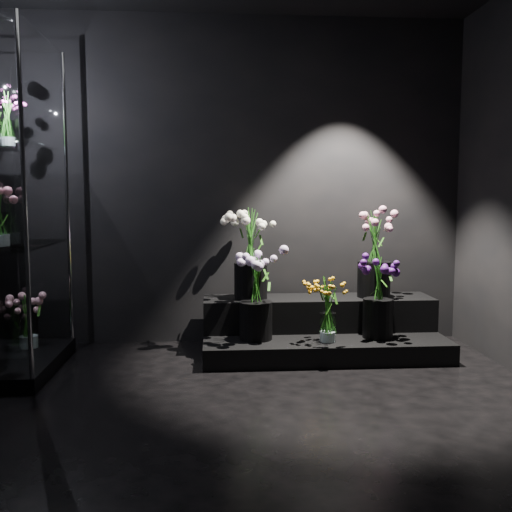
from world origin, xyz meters
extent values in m
plane|color=black|center=(0.00, 0.00, 0.00)|extent=(4.00, 4.00, 0.00)
plane|color=black|center=(0.00, 2.00, 1.40)|extent=(4.00, 0.00, 4.00)
plane|color=black|center=(0.00, -2.00, 1.40)|extent=(4.00, 0.00, 4.00)
cube|color=black|center=(0.71, 1.52, 0.08)|extent=(1.93, 0.86, 0.16)
cube|color=black|center=(0.71, 1.73, 0.29)|extent=(1.93, 0.43, 0.27)
cube|color=black|center=(-1.65, 1.22, 0.05)|extent=(0.65, 1.09, 0.11)
cube|color=white|center=(-1.65, 1.22, 0.93)|extent=(0.59, 1.03, 0.01)
cube|color=white|center=(-1.65, 1.22, 1.63)|extent=(0.59, 1.03, 0.01)
cylinder|color=white|center=(0.70, 1.28, 0.27)|extent=(0.13, 0.13, 0.23)
cylinder|color=black|center=(0.15, 1.41, 0.31)|extent=(0.26, 0.26, 0.30)
cylinder|color=black|center=(1.12, 1.38, 0.32)|extent=(0.24, 0.24, 0.31)
cylinder|color=black|center=(0.13, 1.72, 0.58)|extent=(0.28, 0.28, 0.30)
cylinder|color=black|center=(1.17, 1.71, 0.58)|extent=(0.27, 0.27, 0.30)
cylinder|color=white|center=(-1.68, 1.41, 1.73)|extent=(0.12, 0.12, 0.19)
cylinder|color=white|center=(-1.60, 1.46, 0.24)|extent=(0.15, 0.15, 0.27)
camera|label=1|loc=(-0.17, -2.96, 1.28)|focal=40.00mm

